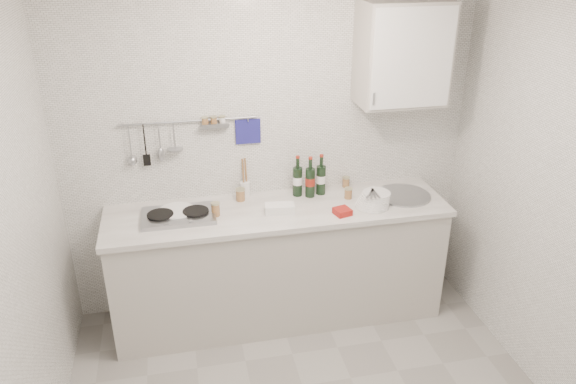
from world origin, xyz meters
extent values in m
cube|color=silver|center=(0.00, 1.40, 1.25)|extent=(3.00, 0.02, 2.50)
cube|color=silver|center=(-1.50, 0.00, 1.25)|extent=(0.02, 2.80, 2.50)
cube|color=silver|center=(1.50, 0.00, 1.25)|extent=(0.02, 2.80, 2.50)
cube|color=#AFAAA1|center=(0.00, 1.10, 0.44)|extent=(2.40, 0.60, 0.88)
cube|color=white|center=(0.00, 1.10, 0.90)|extent=(2.44, 0.64, 0.04)
cube|color=black|center=(0.00, 1.12, 0.05)|extent=(2.34, 0.52, 0.10)
cube|color=#93969B|center=(-0.70, 1.10, 0.94)|extent=(0.50, 0.32, 0.03)
cylinder|color=black|center=(-0.82, 1.10, 0.96)|extent=(0.18, 0.18, 0.01)
cylinder|color=black|center=(-0.58, 1.10, 0.96)|extent=(0.18, 0.18, 0.01)
cylinder|color=#93969B|center=(0.95, 1.10, 0.93)|extent=(0.40, 0.40, 0.02)
cylinder|color=#93969B|center=(0.95, 1.10, 0.87)|extent=(0.34, 0.34, 0.10)
cylinder|color=#93969B|center=(-0.58, 1.37, 1.52)|extent=(0.95, 0.02, 0.02)
cube|color=navy|center=(-0.16, 1.39, 1.41)|extent=(0.18, 0.02, 0.18)
cube|color=#AFAAA1|center=(0.90, 1.22, 1.95)|extent=(0.60, 0.35, 0.70)
cube|color=white|center=(0.90, 1.04, 1.95)|extent=(0.56, 0.01, 0.66)
cylinder|color=#93969B|center=(0.64, 1.03, 1.70)|extent=(0.01, 0.01, 0.08)
cylinder|color=#5576C1|center=(-0.72, 1.14, 0.93)|extent=(0.27, 0.27, 0.01)
cylinder|color=#5576C1|center=(-0.71, 1.14, 0.94)|extent=(0.26, 0.26, 0.01)
cylinder|color=#5576C1|center=(-0.71, 1.15, 0.95)|extent=(0.25, 0.25, 0.01)
cylinder|color=white|center=(0.66, 0.98, 0.93)|extent=(0.24, 0.24, 0.01)
cylinder|color=white|center=(0.67, 0.99, 0.94)|extent=(0.24, 0.24, 0.01)
cylinder|color=white|center=(0.67, 0.99, 0.95)|extent=(0.23, 0.23, 0.01)
cylinder|color=white|center=(0.68, 1.00, 0.96)|extent=(0.22, 0.22, 0.01)
cylinder|color=white|center=(0.68, 1.00, 0.97)|extent=(0.22, 0.22, 0.01)
cylinder|color=white|center=(0.69, 1.00, 0.99)|extent=(0.21, 0.21, 0.01)
cylinder|color=white|center=(0.70, 1.01, 1.00)|extent=(0.21, 0.21, 0.01)
cylinder|color=white|center=(0.70, 1.01, 1.01)|extent=(0.20, 0.20, 0.01)
cube|color=white|center=(0.00, 1.03, 0.95)|extent=(0.22, 0.13, 0.06)
cube|color=red|center=(0.42, 0.91, 0.94)|extent=(0.13, 0.13, 0.04)
cylinder|color=white|center=(-0.20, 1.35, 0.98)|extent=(0.07, 0.07, 0.11)
cylinder|color=olive|center=(-0.19, 1.35, 1.12)|extent=(0.03, 0.06, 0.22)
cylinder|color=olive|center=(-0.21, 1.36, 1.11)|extent=(0.01, 0.04, 0.20)
cylinder|color=olive|center=(-0.24, 1.28, 0.96)|extent=(0.07, 0.07, 0.08)
cylinder|color=tan|center=(-0.24, 1.28, 1.01)|extent=(0.07, 0.07, 0.01)
cylinder|color=olive|center=(0.58, 1.35, 0.96)|extent=(0.05, 0.05, 0.07)
cylinder|color=tan|center=(0.58, 1.35, 1.00)|extent=(0.06, 0.06, 0.01)
cylinder|color=olive|center=(0.54, 1.15, 0.96)|extent=(0.06, 0.06, 0.07)
cylinder|color=tan|center=(0.54, 1.15, 1.00)|extent=(0.06, 0.06, 0.01)
cylinder|color=olive|center=(-0.44, 1.08, 0.96)|extent=(0.06, 0.06, 0.09)
cylinder|color=tan|center=(-0.44, 1.08, 1.01)|extent=(0.06, 0.06, 0.01)
camera|label=1|loc=(-0.68, -2.40, 2.73)|focal=35.00mm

